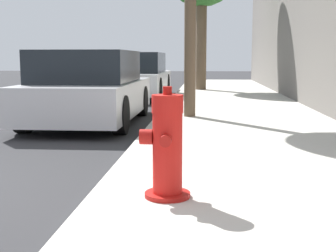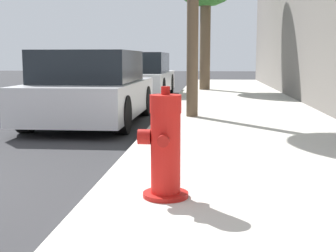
% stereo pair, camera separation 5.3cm
% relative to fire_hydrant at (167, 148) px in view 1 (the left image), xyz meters
% --- Properties ---
extents(sidewalk_slab, '(3.12, 40.00, 0.13)m').
position_rel_fire_hydrant_xyz_m(sidewalk_slab, '(0.95, -0.11, -0.44)').
color(sidewalk_slab, beige).
rests_on(sidewalk_slab, ground_plane).
extents(fire_hydrant, '(0.38, 0.38, 0.84)m').
position_rel_fire_hydrant_xyz_m(fire_hydrant, '(0.00, 0.00, 0.00)').
color(fire_hydrant, '#A91511').
rests_on(fire_hydrant, sidewalk_slab).
extents(parked_car_near, '(1.75, 3.89, 1.31)m').
position_rel_fire_hydrant_xyz_m(parked_car_near, '(-1.80, 4.83, 0.12)').
color(parked_car_near, '#B7B7BC').
rests_on(parked_car_near, ground_plane).
extents(parked_car_mid, '(1.77, 4.41, 1.34)m').
position_rel_fire_hydrant_xyz_m(parked_car_mid, '(-1.80, 10.46, 0.14)').
color(parked_car_mid, silver).
rests_on(parked_car_mid, ground_plane).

